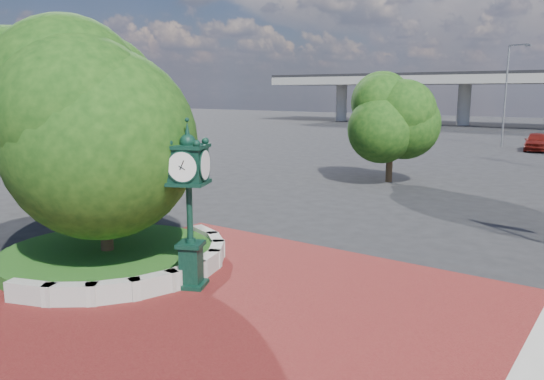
{
  "coord_description": "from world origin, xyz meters",
  "views": [
    {
      "loc": [
        7.61,
        -9.32,
        4.98
      ],
      "look_at": [
        -0.14,
        1.5,
        2.48
      ],
      "focal_mm": 35.0,
      "sensor_mm": 36.0,
      "label": 1
    }
  ],
  "objects": [
    {
      "name": "ground",
      "position": [
        0.0,
        0.0,
        0.0
      ],
      "size": [
        200.0,
        200.0,
        0.0
      ],
      "primitive_type": "plane",
      "color": "black",
      "rests_on": "ground"
    },
    {
      "name": "plaza",
      "position": [
        0.0,
        -1.0,
        0.02
      ],
      "size": [
        12.0,
        12.0,
        0.04
      ],
      "primitive_type": "cube",
      "color": "maroon",
      "rests_on": "ground"
    },
    {
      "name": "planter_wall",
      "position": [
        -2.71,
        -0.0,
        0.27
      ],
      "size": [
        2.96,
        6.77,
        0.54
      ],
      "color": "#9E9B93",
      "rests_on": "ground"
    },
    {
      "name": "grass_bed",
      "position": [
        -5.0,
        0.0,
        0.2
      ],
      "size": [
        6.1,
        6.1,
        0.4
      ],
      "primitive_type": "cylinder",
      "color": "#134417",
      "rests_on": "ground"
    },
    {
      "name": "tree_planter",
      "position": [
        -5.0,
        0.0,
        3.72
      ],
      "size": [
        5.2,
        5.2,
        6.33
      ],
      "color": "#38281C",
      "rests_on": "ground"
    },
    {
      "name": "tree_northwest",
      "position": [
        -13.0,
        5.0,
        4.12
      ],
      "size": [
        5.6,
        5.6,
        6.93
      ],
      "color": "#38281C",
      "rests_on": "ground"
    },
    {
      "name": "tree_street",
      "position": [
        -4.0,
        18.0,
        3.24
      ],
      "size": [
        4.4,
        4.4,
        5.45
      ],
      "color": "#38281C",
      "rests_on": "ground"
    },
    {
      "name": "post_clock",
      "position": [
        -1.59,
        -0.02,
        2.34
      ],
      "size": [
        1.12,
        1.12,
        4.27
      ],
      "color": "black",
      "rests_on": "ground"
    },
    {
      "name": "parked_car",
      "position": [
        -0.18,
        39.64,
        0.77
      ],
      "size": [
        2.43,
        4.75,
        1.55
      ],
      "primitive_type": "imported",
      "rotation": [
        0.0,
        0.0,
        0.14
      ],
      "color": "#60120D",
      "rests_on": "ground"
    },
    {
      "name": "street_lamp_far",
      "position": [
        -3.15,
        41.58,
        5.23
      ],
      "size": [
        1.96,
        0.72,
        8.92
      ],
      "color": "slate",
      "rests_on": "ground"
    }
  ]
}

